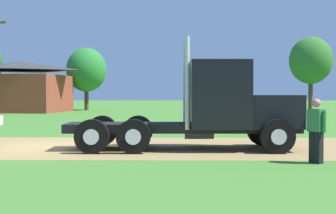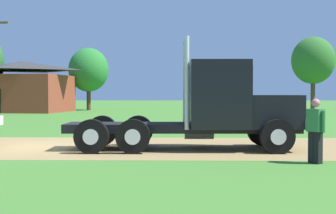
% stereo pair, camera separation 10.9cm
% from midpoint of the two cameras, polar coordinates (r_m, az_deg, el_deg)
% --- Properties ---
extents(ground_plane, '(200.00, 200.00, 0.00)m').
position_cam_midpoint_polar(ground_plane, '(16.79, -15.91, -4.62)').
color(ground_plane, '#437A2C').
extents(dirt_track, '(120.00, 6.55, 0.01)m').
position_cam_midpoint_polar(dirt_track, '(16.79, -15.91, -4.61)').
color(dirt_track, '#9A7D4C').
rests_on(dirt_track, ground_plane).
extents(truck_foreground_white, '(7.66, 2.73, 3.57)m').
position_cam_midpoint_polar(truck_foreground_white, '(15.40, 5.69, -0.16)').
color(truck_foreground_white, black).
rests_on(truck_foreground_white, ground_plane).
extents(visitor_walking_mid, '(0.44, 0.49, 1.68)m').
position_cam_midpoint_polar(visitor_walking_mid, '(12.85, 17.23, -2.54)').
color(visitor_walking_mid, '#33723F').
rests_on(visitor_walking_mid, ground_plane).
extents(shed_building, '(9.66, 8.37, 4.90)m').
position_cam_midpoint_polar(shed_building, '(47.88, -17.51, 2.26)').
color(shed_building, '#963E2A').
rests_on(shed_building, ground_plane).
extents(tree_mid, '(4.22, 4.22, 6.61)m').
position_cam_midpoint_polar(tree_mid, '(50.88, -9.88, 4.42)').
color(tree_mid, '#513823').
rests_on(tree_mid, ground_plane).
extents(tree_right, '(4.31, 4.31, 7.48)m').
position_cam_midpoint_polar(tree_right, '(49.87, 16.79, 5.37)').
color(tree_right, '#513823').
rests_on(tree_right, ground_plane).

